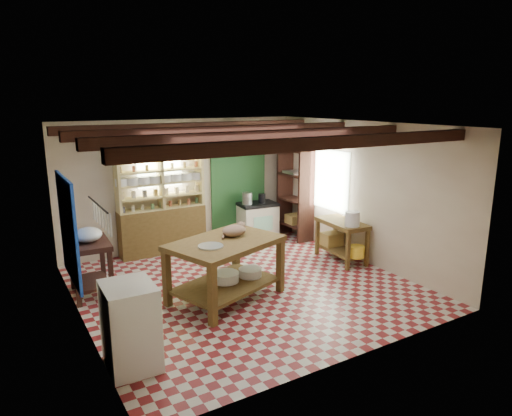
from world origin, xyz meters
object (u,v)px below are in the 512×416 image
white_cabinet (130,326)px  cat (234,231)px  work_table (226,270)px  prep_table (91,268)px  stove (258,221)px  right_counter (341,241)px

white_cabinet → cat: (1.97, 1.21, 0.52)m
work_table → prep_table: bearing=126.5°
stove → cat: (-1.79, -2.27, 0.61)m
stove → right_counter: stove is taller
prep_table → cat: cat is taller
stove → work_table: bearing=-125.0°
stove → white_cabinet: bearing=-132.3°
prep_table → cat: (1.95, -1.06, 0.58)m
right_counter → cat: size_ratio=2.78×
work_table → stove: size_ratio=2.01×
work_table → stove: 3.13m
right_counter → work_table: bearing=-167.1°
white_cabinet → cat: 2.37m
white_cabinet → right_counter: 4.64m
cat → prep_table: bearing=122.4°
work_table → white_cabinet: white_cabinet is taller
right_counter → cat: bearing=-169.3°
prep_table → right_counter: (4.38, -0.79, -0.05)m
work_table → right_counter: bearing=-10.3°
white_cabinet → right_counter: white_cabinet is taller
prep_table → right_counter: 4.45m
prep_table → white_cabinet: (-0.02, -2.27, 0.06)m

